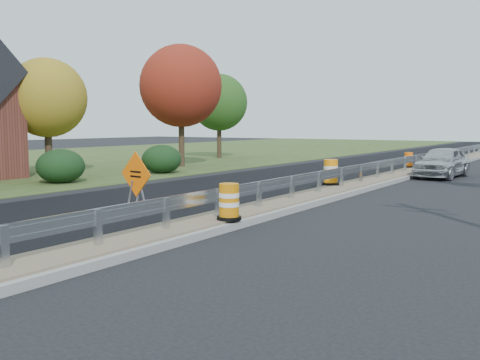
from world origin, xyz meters
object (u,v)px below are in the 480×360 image
Objects in this scene: barrel_median_near at (229,202)px; barrel_median_far at (408,160)px; caution_sign at (136,198)px; barrel_median_mid at (331,173)px; car_silver at (442,162)px.

barrel_median_far is (-1.10, 18.73, -0.04)m from barrel_median_near.
barrel_median_far is (2.45, 18.36, 0.17)m from caution_sign.
barrel_median_near is (3.55, -0.37, 0.20)m from caution_sign.
caution_sign is 2.19× the size of barrel_median_far.
car_silver is (2.35, 7.85, 0.05)m from barrel_median_mid.
caution_sign reaches higher than barrel_median_near.
barrel_median_near is at bearing -86.64° from barrel_median_far.
caution_sign is at bearing 174.02° from barrel_median_near.
barrel_median_near is at bearing -82.61° from barrel_median_mid.
barrel_median_mid is 0.22× the size of car_silver.
barrel_median_mid reaches higher than barrel_median_far.
barrel_median_near is 0.20× the size of car_silver.
caution_sign reaches higher than barrel_median_mid.
barrel_median_mid is at bearing -103.33° from car_silver.
car_silver is at bearing 73.33° from barrel_median_mid.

